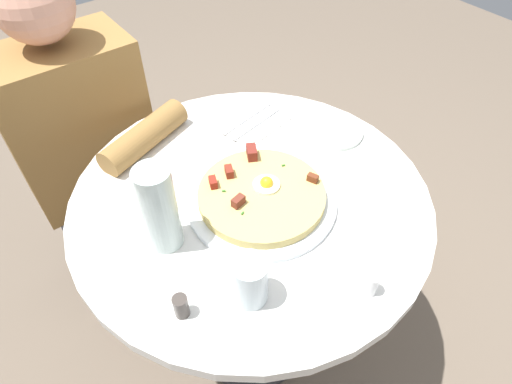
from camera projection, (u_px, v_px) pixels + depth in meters
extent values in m
plane|color=#6B5B4C|center=(252.00, 336.00, 1.54)|extent=(6.00, 6.00, 0.00)
cylinder|color=silver|center=(251.00, 199.00, 1.02)|extent=(0.83, 0.83, 0.03)
cylinder|color=#333338|center=(252.00, 283.00, 1.29)|extent=(0.10, 0.10, 0.71)
cylinder|color=#333338|center=(252.00, 335.00, 1.54)|extent=(0.37, 0.37, 0.02)
cube|color=#2D2D33|center=(115.00, 225.00, 1.60)|extent=(0.32, 0.28, 0.45)
cube|color=olive|center=(77.00, 124.00, 1.27)|extent=(0.38, 0.22, 0.48)
sphere|color=tan|center=(32.00, 3.00, 1.01)|extent=(0.19, 0.19, 0.19)
cylinder|color=olive|center=(145.00, 136.00, 1.11)|extent=(0.27, 0.15, 0.07)
cylinder|color=white|center=(262.00, 200.00, 0.99)|extent=(0.34, 0.34, 0.01)
cylinder|color=tan|center=(262.00, 195.00, 0.98)|extent=(0.29, 0.29, 0.02)
cylinder|color=white|center=(266.00, 185.00, 0.98)|extent=(0.06, 0.06, 0.01)
sphere|color=yellow|center=(267.00, 183.00, 0.97)|extent=(0.03, 0.03, 0.03)
cube|color=maroon|center=(213.00, 182.00, 0.97)|extent=(0.02, 0.03, 0.02)
cube|color=brown|center=(313.00, 178.00, 0.99)|extent=(0.02, 0.03, 0.02)
cube|color=maroon|center=(229.00, 171.00, 1.00)|extent=(0.03, 0.03, 0.02)
cube|color=brown|center=(238.00, 201.00, 0.93)|extent=(0.03, 0.02, 0.02)
cube|color=maroon|center=(252.00, 152.00, 1.04)|extent=(0.04, 0.04, 0.03)
cube|color=#387F2D|center=(278.00, 187.00, 0.97)|extent=(0.01, 0.01, 0.00)
cube|color=#387F2D|center=(224.00, 191.00, 0.97)|extent=(0.01, 0.01, 0.00)
cube|color=#387F2D|center=(242.00, 213.00, 0.92)|extent=(0.01, 0.01, 0.00)
cube|color=#387F2D|center=(285.00, 166.00, 1.02)|extent=(0.01, 0.01, 0.00)
cylinder|color=silver|center=(333.00, 131.00, 1.16)|extent=(0.16, 0.16, 0.01)
cube|color=white|center=(252.00, 122.00, 1.19)|extent=(0.19, 0.17, 0.00)
cube|color=silver|center=(256.00, 124.00, 1.18)|extent=(0.18, 0.04, 0.00)
cube|color=silver|center=(247.00, 118.00, 1.20)|extent=(0.18, 0.04, 0.00)
cylinder|color=silver|center=(250.00, 281.00, 0.79)|extent=(0.07, 0.07, 0.10)
cylinder|color=silver|center=(160.00, 210.00, 0.84)|extent=(0.07, 0.07, 0.20)
cylinder|color=white|center=(371.00, 284.00, 0.82)|extent=(0.03, 0.03, 0.05)
cylinder|color=#3F3833|center=(181.00, 306.00, 0.78)|extent=(0.03, 0.03, 0.05)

